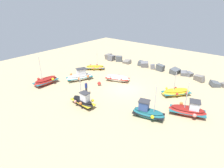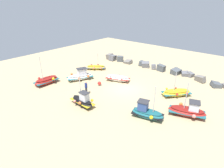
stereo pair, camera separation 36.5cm
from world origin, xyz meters
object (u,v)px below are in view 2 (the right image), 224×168
object	(u,v)px
fishing_boat_7	(188,111)
fishing_boat_3	(118,78)
mooring_buoy_0	(99,83)
fishing_boat_1	(83,101)
fishing_boat_6	(80,76)
fishing_boat_2	(47,81)
fishing_boat_4	(176,93)
fishing_boat_0	(147,112)
person_walking	(86,87)
fishing_boat_5	(96,67)

from	to	relation	value
fishing_boat_7	fishing_boat_3	bearing A→B (deg)	149.49
mooring_buoy_0	fishing_boat_1	bearing A→B (deg)	-66.04
fishing_boat_1	mooring_buoy_0	bearing A→B (deg)	116.74
fishing_boat_6	fishing_boat_2	bearing A→B (deg)	174.82
fishing_boat_2	fishing_boat_4	xyz separation A→B (m)	(14.85, 8.10, -0.07)
fishing_boat_2	fishing_boat_0	bearing A→B (deg)	-82.59
fishing_boat_4	fishing_boat_7	xyz separation A→B (m)	(2.53, -3.25, 0.11)
fishing_boat_4	mooring_buoy_0	world-z (taller)	fishing_boat_4
fishing_boat_0	fishing_boat_4	distance (m)	6.24
fishing_boat_4	person_walking	xyz separation A→B (m)	(-8.54, -6.61, 0.54)
fishing_boat_4	fishing_boat_3	bearing A→B (deg)	136.84
fishing_boat_2	fishing_boat_3	xyz separation A→B (m)	(6.79, 7.01, -0.05)
fishing_boat_1	fishing_boat_0	bearing A→B (deg)	23.80
fishing_boat_7	mooring_buoy_0	world-z (taller)	fishing_boat_7
fishing_boat_4	fishing_boat_6	xyz separation A→B (m)	(-12.51, -4.12, 0.13)
fishing_boat_3	fishing_boat_6	bearing A→B (deg)	12.83
fishing_boat_5	fishing_boat_1	bearing A→B (deg)	88.25
fishing_boat_0	fishing_boat_3	xyz separation A→B (m)	(-7.70, 5.14, -0.16)
fishing_boat_3	person_walking	distance (m)	5.57
mooring_buoy_0	fishing_boat_5	bearing A→B (deg)	138.77
fishing_boat_2	fishing_boat_6	distance (m)	4.62
fishing_boat_0	fishing_boat_1	xyz separation A→B (m)	(-6.47, -2.49, -0.02)
fishing_boat_1	person_walking	xyz separation A→B (m)	(-1.70, 2.10, 0.38)
fishing_boat_0	person_walking	distance (m)	8.19
fishing_boat_2	mooring_buoy_0	xyz separation A→B (m)	(5.86, 4.24, -0.14)
fishing_boat_1	mooring_buoy_0	size ratio (longest dim) A/B	6.11
fishing_boat_1	fishing_boat_5	bearing A→B (deg)	130.32
fishing_boat_5	mooring_buoy_0	xyz separation A→B (m)	(4.82, -4.22, -0.02)
fishing_boat_0	fishing_boat_3	bearing A→B (deg)	-48.38
fishing_boat_2	fishing_boat_4	world-z (taller)	fishing_boat_2
fishing_boat_3	fishing_boat_1	bearing A→B (deg)	77.70
fishing_boat_5	fishing_boat_6	xyz separation A→B (m)	(1.30, -4.48, 0.18)
fishing_boat_5	fishing_boat_6	distance (m)	4.67
fishing_boat_0	fishing_boat_3	size ratio (longest dim) A/B	0.96
fishing_boat_1	fishing_boat_4	xyz separation A→B (m)	(6.84, 8.71, -0.16)
fishing_boat_2	fishing_boat_5	world-z (taller)	fishing_boat_2
fishing_boat_0	fishing_boat_1	bearing A→B (deg)	6.34
fishing_boat_0	fishing_boat_1	size ratio (longest dim) A/B	1.00
fishing_boat_1	person_walking	size ratio (longest dim) A/B	2.14
fishing_boat_6	fishing_boat_0	bearing A→B (deg)	-74.55
fishing_boat_2	person_walking	bearing A→B (deg)	-76.71
fishing_boat_4	fishing_boat_6	distance (m)	13.17
fishing_boat_1	mooring_buoy_0	xyz separation A→B (m)	(-2.16, 4.85, -0.23)
fishing_boat_6	fishing_boat_5	bearing A→B (deg)	41.54
fishing_boat_5	fishing_boat_7	size ratio (longest dim) A/B	0.83
person_walking	fishing_boat_3	bearing A→B (deg)	169.03
fishing_boat_1	fishing_boat_2	bearing A→B (deg)	178.38
fishing_boat_1	fishing_boat_3	bearing A→B (deg)	101.91
fishing_boat_5	fishing_boat_6	size ratio (longest dim) A/B	0.80
fishing_boat_4	person_walking	distance (m)	10.82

